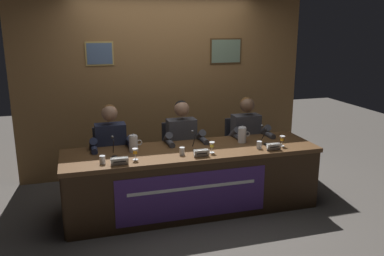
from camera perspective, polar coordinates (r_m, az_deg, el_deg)
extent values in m
plane|color=#4C4742|center=(4.91, 0.00, -11.26)|extent=(12.00, 12.00, 0.00)
cube|color=brown|center=(5.83, -3.86, 6.25)|extent=(4.14, 0.12, 2.60)
cube|color=tan|center=(5.59, -13.00, 10.26)|extent=(0.37, 0.02, 0.32)
cube|color=slate|center=(5.58, -13.00, 10.25)|extent=(0.33, 0.01, 0.28)
cube|color=#4C3319|center=(5.98, 4.82, 10.83)|extent=(0.48, 0.02, 0.37)
cube|color=slate|center=(5.97, 4.86, 10.82)|extent=(0.44, 0.01, 0.33)
cube|color=brown|center=(4.64, 0.00, -3.29)|extent=(2.94, 0.81, 0.05)
cube|color=#342112|center=(4.43, 1.42, -9.32)|extent=(2.88, 0.04, 0.69)
cube|color=#342112|center=(4.61, -17.41, -9.05)|extent=(0.08, 0.73, 0.69)
cube|color=#342112|center=(5.32, 14.91, -5.66)|extent=(0.08, 0.73, 0.69)
cube|color=#4C2D7A|center=(4.38, 0.17, -9.59)|extent=(1.67, 0.01, 0.53)
cube|color=white|center=(4.34, 0.19, -8.51)|extent=(1.42, 0.00, 0.04)
cylinder|color=black|center=(5.21, -11.06, -9.80)|extent=(0.44, 0.44, 0.02)
cylinder|color=black|center=(5.13, -11.18, -7.63)|extent=(0.05, 0.05, 0.40)
cube|color=#232328|center=(5.05, -11.30, -5.35)|extent=(0.44, 0.44, 0.03)
cube|color=#232328|center=(5.17, -11.64, -2.17)|extent=(0.40, 0.05, 0.44)
cylinder|color=black|center=(4.80, -11.98, -9.22)|extent=(0.10, 0.10, 0.46)
cylinder|color=black|center=(4.82, -9.58, -9.02)|extent=(0.10, 0.10, 0.46)
cylinder|color=black|center=(4.84, -12.30, -5.50)|extent=(0.13, 0.34, 0.13)
cylinder|color=black|center=(4.85, -9.94, -5.32)|extent=(0.13, 0.34, 0.13)
cube|color=#1E2338|center=(4.93, -11.44, -2.13)|extent=(0.36, 0.20, 0.48)
sphere|color=#8E664C|center=(4.82, -11.64, 2.07)|extent=(0.19, 0.19, 0.19)
sphere|color=#593819|center=(4.83, -11.67, 2.28)|extent=(0.17, 0.17, 0.17)
cylinder|color=#1E2338|center=(4.82, -13.83, -2.42)|extent=(0.09, 0.30, 0.25)
cylinder|color=#1E2338|center=(4.85, -8.88, -2.05)|extent=(0.09, 0.30, 0.25)
cylinder|color=#1E2338|center=(4.67, -13.73, -2.92)|extent=(0.07, 0.24, 0.07)
cylinder|color=#1E2338|center=(4.70, -8.62, -2.54)|extent=(0.07, 0.24, 0.07)
cube|color=white|center=(4.16, -10.23, -4.74)|extent=(0.18, 0.03, 0.08)
cube|color=white|center=(4.19, -10.28, -4.59)|extent=(0.18, 0.03, 0.08)
cube|color=black|center=(4.16, -10.23, -4.75)|extent=(0.13, 0.01, 0.01)
cylinder|color=white|center=(4.32, -8.04, -4.45)|extent=(0.06, 0.06, 0.00)
cylinder|color=white|center=(4.31, -8.05, -4.08)|extent=(0.01, 0.01, 0.05)
cone|color=white|center=(4.29, -8.08, -3.32)|extent=(0.06, 0.06, 0.06)
cylinder|color=orange|center=(4.29, -8.08, -3.40)|extent=(0.04, 0.04, 0.04)
cylinder|color=silver|center=(4.25, -12.60, -4.42)|extent=(0.06, 0.06, 0.08)
cylinder|color=silver|center=(4.25, -12.59, -4.63)|extent=(0.05, 0.05, 0.05)
cylinder|color=black|center=(4.41, -10.95, -4.08)|extent=(0.06, 0.06, 0.02)
cylinder|color=black|center=(4.44, -11.10, -2.60)|extent=(0.01, 0.13, 0.18)
sphere|color=#2D2D2D|center=(4.47, -11.23, -1.27)|extent=(0.03, 0.03, 0.03)
cylinder|color=black|center=(5.35, -1.54, -8.88)|extent=(0.44, 0.44, 0.02)
cylinder|color=black|center=(5.27, -1.56, -6.75)|extent=(0.05, 0.05, 0.40)
cube|color=#232328|center=(5.19, -1.57, -4.53)|extent=(0.44, 0.44, 0.03)
cube|color=#232328|center=(5.31, -2.14, -1.45)|extent=(0.40, 0.05, 0.44)
cylinder|color=black|center=(4.93, -1.64, -8.25)|extent=(0.10, 0.10, 0.46)
cylinder|color=black|center=(4.98, 0.61, -8.01)|extent=(0.10, 0.10, 0.46)
cylinder|color=black|center=(4.96, -2.11, -4.64)|extent=(0.13, 0.34, 0.13)
cylinder|color=black|center=(5.01, 0.12, -4.44)|extent=(0.13, 0.34, 0.13)
cube|color=#38383D|center=(5.07, -1.51, -1.37)|extent=(0.36, 0.20, 0.48)
sphere|color=#8E664C|center=(4.96, -1.48, 2.73)|extent=(0.19, 0.19, 0.19)
sphere|color=black|center=(4.98, -1.53, 2.93)|extent=(0.17, 0.17, 0.17)
cylinder|color=#38383D|center=(4.93, -3.58, -1.64)|extent=(0.09, 0.30, 0.25)
cylinder|color=#38383D|center=(5.03, 1.09, -1.27)|extent=(0.09, 0.30, 0.25)
cylinder|color=#38383D|center=(4.78, -3.15, -2.11)|extent=(0.07, 0.24, 0.07)
cylinder|color=#38383D|center=(4.88, 1.65, -1.72)|extent=(0.07, 0.24, 0.07)
cube|color=white|center=(4.35, 1.43, -3.64)|extent=(0.17, 0.03, 0.08)
cube|color=white|center=(4.38, 1.30, -3.51)|extent=(0.17, 0.03, 0.08)
cube|color=black|center=(4.35, 1.44, -3.65)|extent=(0.12, 0.01, 0.01)
cylinder|color=white|center=(4.51, 2.84, -3.49)|extent=(0.06, 0.06, 0.00)
cylinder|color=white|center=(4.50, 2.84, -3.13)|extent=(0.01, 0.01, 0.05)
cone|color=white|center=(4.48, 2.85, -2.40)|extent=(0.06, 0.06, 0.06)
cylinder|color=yellow|center=(4.49, 2.85, -2.48)|extent=(0.04, 0.04, 0.04)
cylinder|color=silver|center=(4.42, -1.43, -3.30)|extent=(0.06, 0.06, 0.08)
cylinder|color=silver|center=(4.43, -1.43, -3.51)|extent=(0.05, 0.05, 0.05)
cylinder|color=black|center=(4.54, 0.52, -3.23)|extent=(0.06, 0.06, 0.02)
cylinder|color=black|center=(4.57, 0.30, -1.81)|extent=(0.01, 0.13, 0.18)
sphere|color=#2D2D2D|center=(4.60, 0.08, -0.52)|extent=(0.03, 0.03, 0.03)
cylinder|color=black|center=(5.62, 7.25, -7.81)|extent=(0.44, 0.44, 0.02)
cylinder|color=black|center=(5.54, 7.32, -5.77)|extent=(0.05, 0.05, 0.40)
cube|color=#232328|center=(5.47, 7.39, -3.64)|extent=(0.44, 0.44, 0.03)
cube|color=#232328|center=(5.58, 6.65, -0.74)|extent=(0.40, 0.05, 0.44)
cylinder|color=black|center=(5.20, 7.84, -7.13)|extent=(0.10, 0.10, 0.46)
cylinder|color=black|center=(5.28, 9.84, -6.86)|extent=(0.10, 0.10, 0.46)
cylinder|color=black|center=(5.24, 7.28, -3.72)|extent=(0.13, 0.34, 0.13)
cylinder|color=black|center=(5.32, 9.26, -3.51)|extent=(0.13, 0.34, 0.13)
cube|color=#38383D|center=(5.36, 7.62, -0.64)|extent=(0.36, 0.20, 0.48)
sphere|color=brown|center=(5.25, 7.85, 3.26)|extent=(0.19, 0.19, 0.19)
sphere|color=#593819|center=(5.26, 7.79, 3.45)|extent=(0.17, 0.17, 0.17)
cylinder|color=#38383D|center=(5.18, 5.95, -0.88)|extent=(0.09, 0.30, 0.25)
cylinder|color=#38383D|center=(5.35, 10.12, -0.53)|extent=(0.09, 0.30, 0.25)
cylinder|color=#38383D|center=(5.04, 6.63, -1.29)|extent=(0.07, 0.24, 0.07)
cylinder|color=#38383D|center=(5.21, 10.89, -0.92)|extent=(0.07, 0.24, 0.07)
cube|color=white|center=(4.67, 11.64, -2.67)|extent=(0.17, 0.03, 0.08)
cube|color=white|center=(4.69, 11.45, -2.56)|extent=(0.17, 0.03, 0.08)
cube|color=black|center=(4.66, 11.66, -2.68)|extent=(0.12, 0.01, 0.01)
cylinder|color=white|center=(4.86, 12.64, -2.49)|extent=(0.06, 0.06, 0.00)
cylinder|color=white|center=(4.85, 12.66, -2.16)|extent=(0.01, 0.01, 0.05)
cone|color=white|center=(4.84, 12.70, -1.48)|extent=(0.06, 0.06, 0.06)
cylinder|color=orange|center=(4.84, 12.69, -1.55)|extent=(0.04, 0.04, 0.04)
cylinder|color=silver|center=(4.71, 9.52, -2.36)|extent=(0.06, 0.06, 0.08)
cylinder|color=silver|center=(4.72, 9.52, -2.56)|extent=(0.05, 0.05, 0.05)
cylinder|color=black|center=(4.87, 10.47, -2.26)|extent=(0.06, 0.06, 0.02)
cylinder|color=black|center=(4.90, 10.20, -0.93)|extent=(0.01, 0.13, 0.18)
sphere|color=#2D2D2D|center=(4.93, 9.92, 0.27)|extent=(0.03, 0.03, 0.03)
cylinder|color=silver|center=(4.57, -8.33, -2.25)|extent=(0.10, 0.10, 0.18)
cylinder|color=silver|center=(4.54, -8.37, -1.09)|extent=(0.08, 0.09, 0.01)
sphere|color=silver|center=(4.54, -8.38, -0.92)|extent=(0.02, 0.02, 0.02)
torus|color=silver|center=(4.57, -7.49, -2.07)|extent=(0.07, 0.01, 0.07)
cylinder|color=silver|center=(4.91, 7.13, -1.01)|extent=(0.10, 0.10, 0.18)
cylinder|color=silver|center=(4.88, 7.17, 0.07)|extent=(0.08, 0.09, 0.01)
sphere|color=silver|center=(4.88, 7.17, 0.23)|extent=(0.02, 0.02, 0.02)
torus|color=silver|center=(4.93, 7.86, -0.85)|extent=(0.07, 0.01, 0.07)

